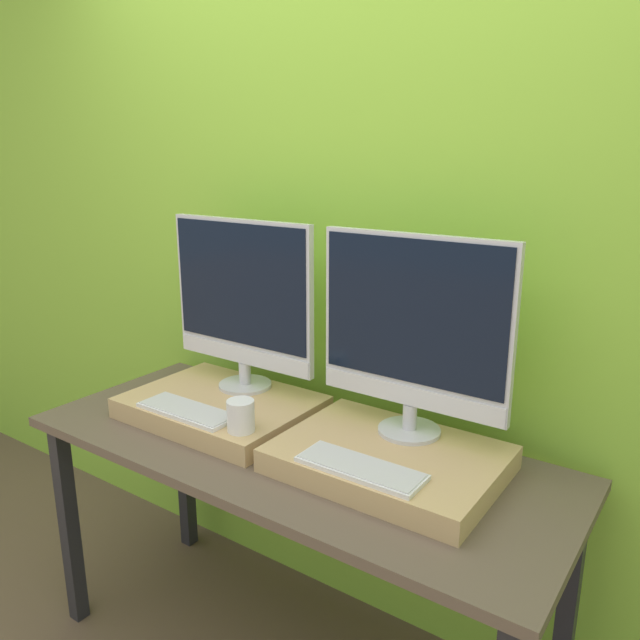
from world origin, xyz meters
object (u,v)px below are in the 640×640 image
at_px(monitor_left, 242,299).
at_px(monitor_right, 413,329).
at_px(mug, 241,416).
at_px(keyboard_left, 187,410).
at_px(keyboard_right, 361,468).

height_order(monitor_left, monitor_right, same).
bearing_deg(mug, monitor_right, 33.49).
bearing_deg(keyboard_left, monitor_left, 90.00).
distance_m(keyboard_left, keyboard_right, 0.62).
bearing_deg(monitor_left, keyboard_left, -90.00).
bearing_deg(keyboard_right, mug, 180.00).
bearing_deg(keyboard_right, monitor_right, 90.00).
xyz_separation_m(monitor_left, keyboard_left, (0.00, -0.26, -0.30)).
xyz_separation_m(monitor_left, monitor_right, (0.62, 0.00, 0.00)).
bearing_deg(monitor_right, mug, -146.51).
xyz_separation_m(keyboard_left, monitor_right, (0.62, 0.26, 0.30)).
bearing_deg(monitor_left, keyboard_right, -23.11).
bearing_deg(keyboard_right, monitor_left, 156.89).
xyz_separation_m(mug, keyboard_right, (0.40, 0.00, -0.04)).
distance_m(keyboard_left, monitor_right, 0.74).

